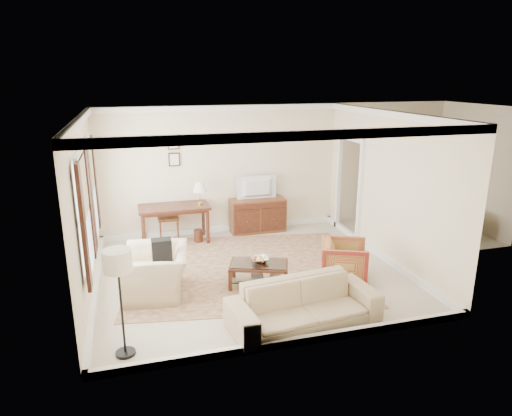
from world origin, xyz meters
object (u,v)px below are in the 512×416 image
striped_armchair (344,259)px  sofa (304,297)px  sideboard (257,215)px  club_armchair (156,265)px  tv (258,180)px  coffee_table (259,268)px  writing_desk (174,211)px

striped_armchair → sofa: size_ratio=0.36×
sideboard → club_armchair: (-2.49, -2.60, 0.12)m
sideboard → tv: (0.00, -0.02, 0.83)m
sideboard → striped_armchair: (0.74, -2.98, 0.01)m
tv → coffee_table: 3.00m
writing_desk → tv: bearing=5.4°
writing_desk → club_armchair: 2.47m
writing_desk → sideboard: (1.93, 0.20, -0.32)m
striped_armchair → tv: bearing=37.8°
striped_armchair → club_armchair: bearing=107.0°
sideboard → tv: bearing=-90.0°
tv → sofa: bearing=83.2°
coffee_table → sofa: bearing=-79.1°
sideboard → striped_armchair: bearing=-76.0°
club_armchair → tv: bearing=143.6°
tv → club_armchair: 3.65m
writing_desk → sofa: size_ratio=0.68×
writing_desk → sofa: sofa is taller
writing_desk → tv: (1.93, 0.18, 0.51)m
coffee_table → sofa: 1.45m
sofa → writing_desk: bearing=103.1°
sideboard → coffee_table: 2.89m
tv → coffee_table: tv is taller
sideboard → club_armchair: bearing=-133.7°
sofa → tv: bearing=76.6°
writing_desk → striped_armchair: writing_desk is taller
coffee_table → club_armchair: club_armchair is taller
writing_desk → club_armchair: (-0.56, -2.40, -0.20)m
writing_desk → sideboard: size_ratio=1.18×
coffee_table → striped_armchair: (1.51, -0.20, 0.08)m
striped_armchair → club_armchair: 3.25m
sideboard → sofa: size_ratio=0.58×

